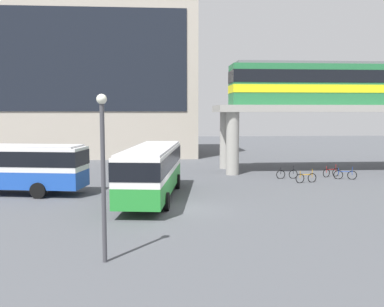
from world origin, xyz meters
name	(u,v)px	position (x,y,z in m)	size (l,w,h in m)	color
ground_plane	(177,180)	(0.00, 10.00, 0.00)	(120.00, 120.00, 0.00)	#47494F
station_building	(89,74)	(-10.22, 30.71, 10.10)	(26.31, 12.51, 20.20)	#B2A899
elevated_platform	(359,116)	(16.84, 14.52, 4.98)	(26.38, 5.55, 5.96)	#9E9B93
train	(348,84)	(15.74, 14.52, 7.93)	(21.58, 2.96, 3.84)	#26723F
bus_main	(152,167)	(-1.77, 2.95, 1.99)	(3.94, 11.27, 3.22)	#268C33
bus_secondary	(1,164)	(-11.67, 5.20, 1.99)	(11.31, 4.33, 3.22)	#1E4CB2
bicycle_red	(331,172)	(12.83, 10.74, 0.36)	(1.67, 0.75, 1.04)	black
bicycle_black	(287,174)	(8.89, 10.05, 0.36)	(1.79, 0.14, 1.04)	black
bicycle_orange	(306,178)	(9.76, 8.04, 0.36)	(1.76, 0.46, 1.04)	black
bicycle_blue	(345,175)	(13.43, 9.38, 0.36)	(1.74, 0.55, 1.04)	black
lamp_post	(103,164)	(-3.19, -7.93, 3.53)	(0.36, 0.36, 5.95)	#3F3F44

